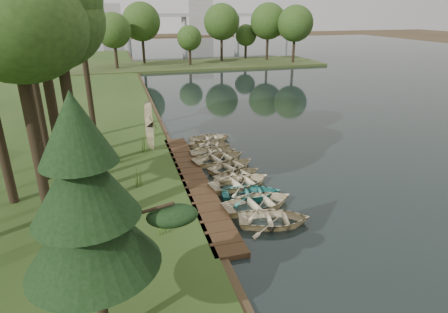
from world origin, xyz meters
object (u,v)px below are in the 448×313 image
object	(u,v)px
rowboat_1	(258,201)
rowboat_2	(251,192)
rowboat_0	(275,218)
pine_tree	(86,202)
boardwalk	(194,181)
stored_rowboat	(152,146)

from	to	relation	value
rowboat_1	rowboat_2	size ratio (longest dim) A/B	1.16
rowboat_0	rowboat_1	xyz separation A→B (m)	(-0.18, 1.78, 0.04)
rowboat_2	pine_tree	xyz separation A→B (m)	(-7.89, -8.30, 4.85)
boardwalk	rowboat_1	xyz separation A→B (m)	(2.67, -4.04, 0.31)
rowboat_0	rowboat_1	world-z (taller)	rowboat_1
boardwalk	stored_rowboat	xyz separation A→B (m)	(-1.94, 5.78, 0.53)
rowboat_0	rowboat_1	distance (m)	1.79
rowboat_1	boardwalk	bearing A→B (deg)	25.87
rowboat_1	pine_tree	size ratio (longest dim) A/B	0.50
rowboat_1	pine_tree	distance (m)	11.56
boardwalk	pine_tree	bearing A→B (deg)	-115.00
stored_rowboat	pine_tree	distance (m)	17.74
rowboat_1	stored_rowboat	xyz separation A→B (m)	(-4.61, 9.81, 0.21)
rowboat_2	rowboat_0	bearing A→B (deg)	-168.73
boardwalk	stored_rowboat	distance (m)	6.12
rowboat_0	pine_tree	distance (m)	10.72
rowboat_0	rowboat_1	bearing A→B (deg)	18.33
boardwalk	pine_tree	distance (m)	13.23
boardwalk	rowboat_2	world-z (taller)	rowboat_2
rowboat_0	stored_rowboat	world-z (taller)	stored_rowboat
boardwalk	rowboat_2	xyz separation A→B (m)	(2.73, -2.77, 0.26)
boardwalk	pine_tree	world-z (taller)	pine_tree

